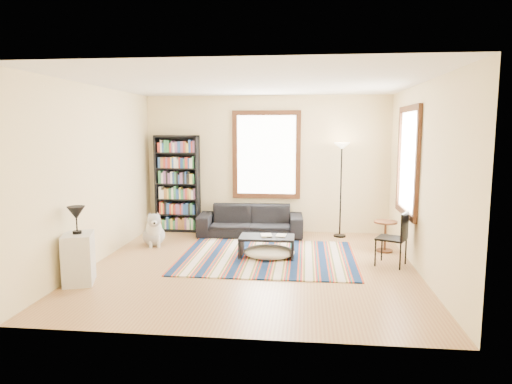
# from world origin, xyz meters

# --- Properties ---
(floor) EXTENTS (5.00, 5.00, 0.10)m
(floor) POSITION_xyz_m (0.00, 0.00, -0.05)
(floor) COLOR #AB834E
(floor) RESTS_ON ground
(ceiling) EXTENTS (5.00, 5.00, 0.10)m
(ceiling) POSITION_xyz_m (0.00, 0.00, 2.85)
(ceiling) COLOR white
(ceiling) RESTS_ON floor
(wall_back) EXTENTS (5.00, 0.10, 2.80)m
(wall_back) POSITION_xyz_m (0.00, 2.55, 1.40)
(wall_back) COLOR beige
(wall_back) RESTS_ON floor
(wall_front) EXTENTS (5.00, 0.10, 2.80)m
(wall_front) POSITION_xyz_m (0.00, -2.55, 1.40)
(wall_front) COLOR beige
(wall_front) RESTS_ON floor
(wall_left) EXTENTS (0.10, 5.00, 2.80)m
(wall_left) POSITION_xyz_m (-2.55, 0.00, 1.40)
(wall_left) COLOR beige
(wall_left) RESTS_ON floor
(wall_right) EXTENTS (0.10, 5.00, 2.80)m
(wall_right) POSITION_xyz_m (2.55, 0.00, 1.40)
(wall_right) COLOR beige
(wall_right) RESTS_ON floor
(window_back) EXTENTS (1.20, 0.06, 1.60)m
(window_back) POSITION_xyz_m (0.00, 2.47, 1.60)
(window_back) COLOR white
(window_back) RESTS_ON wall_back
(window_right) EXTENTS (0.06, 1.20, 1.60)m
(window_right) POSITION_xyz_m (2.47, 0.80, 1.60)
(window_right) COLOR white
(window_right) RESTS_ON wall_right
(rug) EXTENTS (2.89, 2.31, 0.02)m
(rug) POSITION_xyz_m (0.19, 0.48, 0.01)
(rug) COLOR #0D2043
(rug) RESTS_ON floor
(sofa) EXTENTS (0.91, 2.11, 0.61)m
(sofa) POSITION_xyz_m (-0.28, 2.05, 0.30)
(sofa) COLOR black
(sofa) RESTS_ON floor
(bookshelf) EXTENTS (0.90, 0.30, 2.00)m
(bookshelf) POSITION_xyz_m (-1.84, 2.32, 1.00)
(bookshelf) COLOR black
(bookshelf) RESTS_ON floor
(coffee_table) EXTENTS (0.91, 0.52, 0.36)m
(coffee_table) POSITION_xyz_m (0.18, 0.51, 0.18)
(coffee_table) COLOR black
(coffee_table) RESTS_ON floor
(book_a) EXTENTS (0.27, 0.22, 0.02)m
(book_a) POSITION_xyz_m (0.08, 0.51, 0.37)
(book_a) COLOR beige
(book_a) RESTS_ON coffee_table
(book_b) EXTENTS (0.19, 0.24, 0.02)m
(book_b) POSITION_xyz_m (0.33, 0.56, 0.37)
(book_b) COLOR beige
(book_b) RESTS_ON coffee_table
(floor_cushion) EXTENTS (0.92, 0.74, 0.21)m
(floor_cushion) POSITION_xyz_m (0.22, 0.46, 0.11)
(floor_cushion) COLOR white
(floor_cushion) RESTS_ON floor
(floor_lamp) EXTENTS (0.40, 0.40, 1.86)m
(floor_lamp) POSITION_xyz_m (1.50, 2.15, 0.93)
(floor_lamp) COLOR black
(floor_lamp) RESTS_ON floor
(side_table) EXTENTS (0.42, 0.42, 0.54)m
(side_table) POSITION_xyz_m (2.20, 1.10, 0.27)
(side_table) COLOR #422410
(side_table) RESTS_ON floor
(folding_chair) EXTENTS (0.55, 0.54, 0.86)m
(folding_chair) POSITION_xyz_m (2.15, 0.28, 0.43)
(folding_chair) COLOR black
(folding_chair) RESTS_ON floor
(white_cabinet) EXTENTS (0.52, 0.60, 0.70)m
(white_cabinet) POSITION_xyz_m (-2.30, -1.05, 0.35)
(white_cabinet) COLOR silver
(white_cabinet) RESTS_ON floor
(table_lamp) EXTENTS (0.27, 0.27, 0.38)m
(table_lamp) POSITION_xyz_m (-2.30, -1.05, 0.89)
(table_lamp) COLOR black
(table_lamp) RESTS_ON white_cabinet
(dog) EXTENTS (0.64, 0.74, 0.62)m
(dog) POSITION_xyz_m (-1.95, 1.08, 0.31)
(dog) COLOR silver
(dog) RESTS_ON floor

